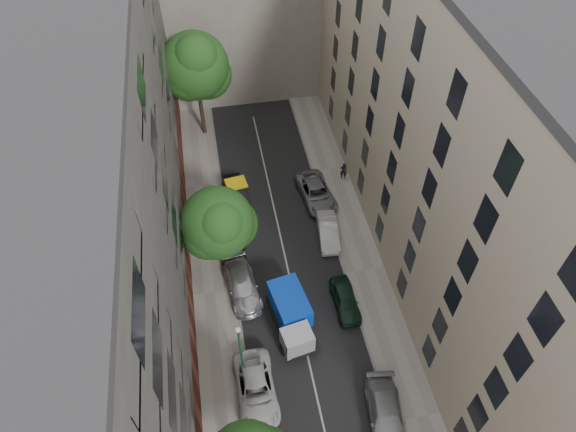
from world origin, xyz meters
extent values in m
plane|color=#4C4C49|center=(0.00, 0.00, 0.00)|extent=(120.00, 120.00, 0.00)
cube|color=black|center=(0.00, 0.00, 0.01)|extent=(8.00, 44.00, 0.02)
cube|color=gray|center=(-5.50, 0.00, 0.07)|extent=(3.00, 44.00, 0.15)
cube|color=gray|center=(5.50, 0.00, 0.07)|extent=(3.00, 44.00, 0.15)
cube|color=#464341|center=(-11.00, 0.00, 10.00)|extent=(8.00, 44.00, 20.00)
cube|color=tan|center=(11.00, 0.00, 10.00)|extent=(8.00, 44.00, 20.00)
cube|color=black|center=(-0.60, -3.58, 0.52)|extent=(2.84, 5.34, 0.28)
cube|color=#B0B2B5|center=(-0.60, -5.36, 1.36)|extent=(2.11, 1.81, 1.60)
cube|color=blue|center=(-0.60, -2.73, 1.50)|extent=(2.63, 3.69, 1.69)
cylinder|color=black|center=(-1.49, -5.36, 0.39)|extent=(0.26, 0.79, 0.79)
cylinder|color=black|center=(0.29, -5.36, 0.39)|extent=(0.26, 0.79, 0.79)
cylinder|color=black|center=(-1.49, -2.08, 0.39)|extent=(0.26, 0.79, 0.79)
cylinder|color=black|center=(0.29, -2.08, 0.39)|extent=(0.26, 0.79, 0.79)
imported|color=silver|center=(-3.60, -7.80, 0.72)|extent=(2.46, 5.19, 1.43)
imported|color=#B9B9BE|center=(-3.51, -0.20, 0.72)|extent=(2.60, 5.20, 1.45)
imported|color=black|center=(-3.60, 3.40, 0.63)|extent=(1.61, 3.77, 1.27)
imported|color=black|center=(-2.80, 9.00, 0.70)|extent=(2.10, 4.44, 1.41)
imported|color=gray|center=(3.60, -10.80, 0.72)|extent=(2.69, 5.21, 1.44)
imported|color=#142F20|center=(3.34, -2.60, 0.67)|extent=(1.61, 3.93, 1.33)
imported|color=silver|center=(3.60, 3.60, 0.67)|extent=(1.86, 4.23, 1.35)
imported|color=gray|center=(3.60, 7.80, 0.72)|extent=(2.96, 5.43, 1.44)
cylinder|color=#382619|center=(-4.60, 2.40, 1.27)|extent=(0.36, 0.36, 2.24)
cylinder|color=#382619|center=(-4.60, 2.40, 3.19)|extent=(0.24, 0.24, 1.60)
sphere|color=#1E4C19|center=(-4.60, 2.40, 4.76)|extent=(5.04, 5.04, 5.04)
sphere|color=#1E4C19|center=(-3.70, 2.80, 3.99)|extent=(3.78, 3.78, 3.78)
sphere|color=#1E4C19|center=(-5.30, 1.90, 4.31)|extent=(3.52, 3.52, 3.52)
sphere|color=#1E4C19|center=(-4.40, 1.60, 5.59)|extent=(3.27, 3.27, 3.27)
cylinder|color=#382619|center=(-4.83, 18.11, 1.87)|extent=(0.36, 0.36, 3.43)
cylinder|color=#382619|center=(-4.83, 18.11, 4.81)|extent=(0.24, 0.24, 2.45)
sphere|color=#1E4C19|center=(-4.83, 18.11, 7.21)|extent=(5.76, 5.76, 5.76)
sphere|color=#1E4C19|center=(-3.93, 18.51, 6.03)|extent=(4.32, 4.32, 4.32)
sphere|color=#1E4C19|center=(-5.53, 17.61, 6.52)|extent=(4.04, 4.04, 4.04)
sphere|color=#1E4C19|center=(-4.63, 17.31, 8.48)|extent=(3.75, 3.75, 3.75)
cylinder|color=#1C6238|center=(-4.20, -6.41, 2.83)|extent=(0.14, 0.14, 5.37)
sphere|color=silver|center=(-4.20, -6.41, 5.61)|extent=(0.36, 0.36, 0.36)
imported|color=black|center=(6.40, 9.72, 0.99)|extent=(0.69, 0.53, 1.67)
camera|label=1|loc=(-4.05, -20.89, 30.73)|focal=32.00mm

